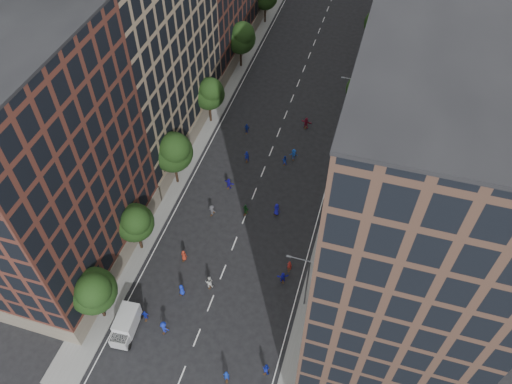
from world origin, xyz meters
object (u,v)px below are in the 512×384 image
streetlamp_far (353,101)px  skater_0 (182,290)px  skater_2 (266,369)px  streetlamp_near (305,280)px  cargo_van (126,325)px  skater_1 (226,376)px

streetlamp_far → skater_0: 38.64m
skater_0 → streetlamp_far: bearing=-91.6°
skater_0 → skater_2: (12.16, -6.30, -0.01)m
streetlamp_near → skater_2: 10.19m
cargo_van → skater_1: (12.55, -2.11, -0.38)m
cargo_van → skater_0: (4.15, 6.15, -0.45)m
skater_0 → cargo_van: bearing=75.9°
streetlamp_far → cargo_van: bearing=-113.5°
skater_0 → skater_2: size_ratio=1.01×
skater_1 → skater_0: bearing=-63.5°
cargo_van → streetlamp_far: bearing=61.7°
streetlamp_far → skater_2: (-1.87, -42.04, -4.31)m
streetlamp_far → skater_1: streetlamp_far is taller
cargo_van → skater_1: size_ratio=2.60×
streetlamp_near → skater_1: (-5.62, -11.00, -4.23)m
skater_2 → skater_1: bearing=42.8°
skater_0 → skater_2: 13.70m
streetlamp_far → skater_1: (-5.62, -44.00, -4.23)m
streetlamp_near → cargo_van: (-18.18, -8.89, -3.85)m
cargo_van → skater_2: cargo_van is taller
streetlamp_near → cargo_van: streetlamp_near is taller
streetlamp_near → skater_1: bearing=-117.1°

